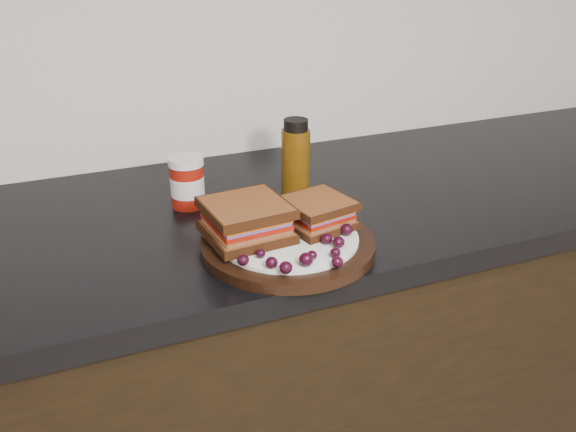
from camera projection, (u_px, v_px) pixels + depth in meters
name	position (u px, v px, depth m)	size (l,w,h in m)	color
base_cabinets	(275.00, 401.00, 1.40)	(3.96, 0.58, 0.86)	black
countertop	(273.00, 214.00, 1.21)	(3.98, 0.60, 0.04)	black
plate	(288.00, 245.00, 1.03)	(0.28, 0.28, 0.02)	black
sandwich_left	(246.00, 220.00, 1.01)	(0.13, 0.13, 0.06)	brown
sandwich_right	(317.00, 213.00, 1.05)	(0.10, 0.10, 0.05)	brown
grape_0	(243.00, 260.00, 0.94)	(0.02, 0.02, 0.02)	black
grape_1	(261.00, 253.00, 0.96)	(0.01, 0.01, 0.01)	black
grape_2	(272.00, 263.00, 0.93)	(0.02, 0.02, 0.02)	black
grape_3	(286.00, 268.00, 0.91)	(0.02, 0.02, 0.02)	black
grape_4	(306.00, 259.00, 0.93)	(0.02, 0.02, 0.02)	black
grape_5	(312.00, 255.00, 0.95)	(0.02, 0.02, 0.01)	black
grape_6	(337.00, 262.00, 0.93)	(0.02, 0.02, 0.02)	black
grape_7	(335.00, 253.00, 0.96)	(0.02, 0.02, 0.02)	black
grape_8	(339.00, 242.00, 0.99)	(0.02, 0.02, 0.02)	black
grape_9	(327.00, 239.00, 1.00)	(0.02, 0.02, 0.02)	black
grape_10	(347.00, 230.00, 1.02)	(0.02, 0.02, 0.02)	black
grape_11	(333.00, 225.00, 1.04)	(0.02, 0.02, 0.02)	black
grape_12	(338.00, 222.00, 1.05)	(0.02, 0.02, 0.02)	black
grape_13	(324.00, 215.00, 1.08)	(0.02, 0.02, 0.02)	black
grape_14	(313.00, 212.00, 1.09)	(0.01, 0.01, 0.01)	black
grape_15	(261.00, 226.00, 1.04)	(0.02, 0.02, 0.02)	black
grape_16	(243.00, 231.00, 1.02)	(0.02, 0.02, 0.02)	black
grape_17	(244.00, 236.00, 1.01)	(0.02, 0.02, 0.02)	black
grape_18	(229.00, 244.00, 0.98)	(0.02, 0.02, 0.02)	black
grape_19	(232.00, 243.00, 0.98)	(0.02, 0.02, 0.02)	black
grape_20	(262.00, 229.00, 1.03)	(0.02, 0.02, 0.02)	black
grape_21	(249.00, 233.00, 1.01)	(0.02, 0.02, 0.02)	black
grape_22	(245.00, 239.00, 1.00)	(0.02, 0.02, 0.02)	black
condiment_jar	(187.00, 182.00, 1.17)	(0.06, 0.06, 0.10)	maroon
oil_bottle	(296.00, 158.00, 1.21)	(0.05, 0.05, 0.15)	#503008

